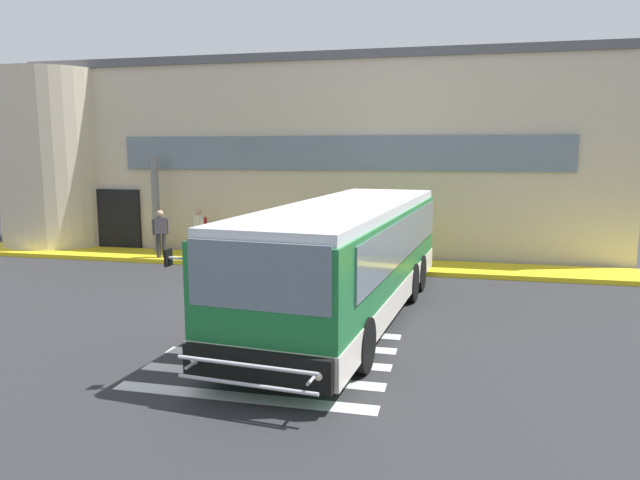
# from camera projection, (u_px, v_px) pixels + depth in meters

# --- Properties ---
(ground_plane) EXTENTS (80.00, 90.00, 0.02)m
(ground_plane) POSITION_uv_depth(u_px,v_px,m) (251.00, 299.00, 15.54)
(ground_plane) COLOR #2B2B2D
(ground_plane) RESTS_ON ground
(bay_paint_stripes) EXTENTS (4.40, 3.96, 0.01)m
(bay_paint_stripes) POSITION_uv_depth(u_px,v_px,m) (275.00, 358.00, 11.05)
(bay_paint_stripes) COLOR silver
(bay_paint_stripes) RESTS_ON ground
(terminal_building) EXTENTS (23.83, 13.80, 7.28)m
(terminal_building) POSITION_uv_depth(u_px,v_px,m) (322.00, 156.00, 26.34)
(terminal_building) COLOR beige
(terminal_building) RESTS_ON ground
(boarding_curb) EXTENTS (26.03, 2.00, 0.15)m
(boarding_curb) POSITION_uv_depth(u_px,v_px,m) (298.00, 262.00, 20.15)
(boarding_curb) COLOR yellow
(boarding_curb) RESTS_ON ground
(entry_support_column) EXTENTS (0.28, 0.28, 3.49)m
(entry_support_column) POSITION_uv_depth(u_px,v_px,m) (156.00, 205.00, 21.70)
(entry_support_column) COLOR slate
(entry_support_column) RESTS_ON boarding_curb
(bus_main_foreground) EXTENTS (3.93, 10.82, 2.70)m
(bus_main_foreground) POSITION_uv_depth(u_px,v_px,m) (348.00, 262.00, 13.60)
(bus_main_foreground) COLOR #1E7238
(bus_main_foreground) RESTS_ON ground
(passenger_near_column) EXTENTS (0.53, 0.38, 1.68)m
(passenger_near_column) POSITION_uv_depth(u_px,v_px,m) (161.00, 231.00, 20.50)
(passenger_near_column) COLOR #2D2D33
(passenger_near_column) RESTS_ON boarding_curb
(passenger_by_doorway) EXTENTS (0.52, 0.50, 1.68)m
(passenger_by_doorway) POSITION_uv_depth(u_px,v_px,m) (200.00, 228.00, 21.12)
(passenger_by_doorway) COLOR #1E2338
(passenger_by_doorway) RESTS_ON boarding_curb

